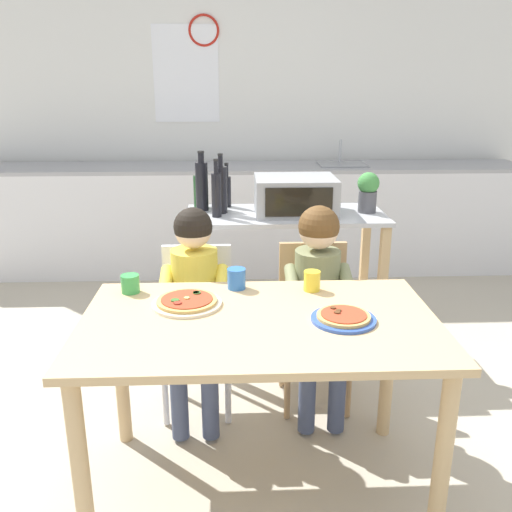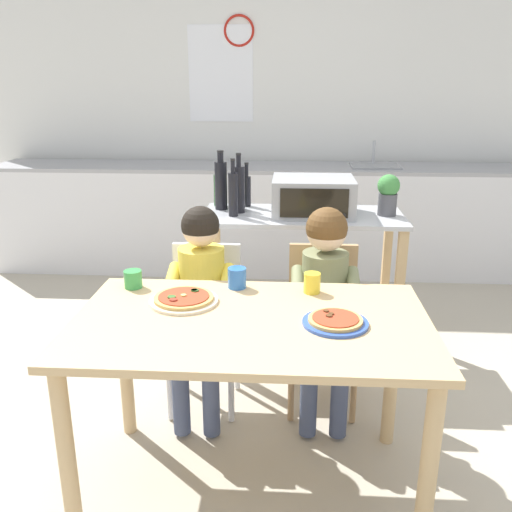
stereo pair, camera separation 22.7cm
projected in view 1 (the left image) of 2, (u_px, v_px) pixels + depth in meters
The scene contains 22 objects.
ground_plane at pixel (250, 346), 3.45m from camera, with size 12.49×12.49×0.00m, color #B7AD99.
back_wall_tiled at pixel (242, 109), 4.88m from camera, with size 5.32×0.14×2.70m.
kitchen_counter at pixel (244, 218), 4.76m from camera, with size 4.79×0.60×1.11m.
kitchen_island_cart at pixel (284, 259), 3.30m from camera, with size 1.17×0.52×0.86m.
toaster_oven at pixel (295, 195), 3.18m from camera, with size 0.46×0.39×0.21m.
bottle_slim_sauce at pixel (221, 189), 3.17m from camera, with size 0.07×0.07×0.35m.
bottle_dark_olive_oil at pixel (202, 185), 3.24m from camera, with size 0.07×0.07×0.35m.
bottle_clear_vinegar at pixel (227, 190), 3.35m from camera, with size 0.05×0.05×0.27m.
bottle_brown_beer at pixel (199, 189), 3.34m from camera, with size 0.07×0.07×0.28m.
bottle_squat_spirits at pixel (217, 192), 3.28m from camera, with size 0.06×0.06×0.25m.
bottle_tall_green_wine at pixel (216, 194), 3.09m from camera, with size 0.06×0.06×0.33m.
potted_herb_plant at pixel (368, 191), 3.19m from camera, with size 0.13×0.13×0.24m.
dining_table at pixel (259, 345), 2.07m from camera, with size 1.33×0.80×0.76m.
dining_chair_left at pixel (197, 316), 2.73m from camera, with size 0.36×0.36×0.81m.
dining_chair_right at pixel (314, 312), 2.77m from camera, with size 0.36×0.36×0.81m.
child_in_yellow_shirt at pixel (194, 292), 2.56m from camera, with size 0.32×0.42×1.03m.
child_in_olive_shirt at pixel (319, 286), 2.60m from camera, with size 0.32×0.42×1.02m.
pizza_plate_cream at pixel (187, 302), 2.16m from camera, with size 0.27×0.27×0.03m.
pizza_plate_blue_rimmed at pixel (343, 318), 2.02m from camera, with size 0.24×0.24×0.03m.
drinking_cup_blue at pixel (236, 279), 2.32m from camera, with size 0.08×0.08×0.09m, color blue.
drinking_cup_green at pixel (130, 284), 2.28m from camera, with size 0.08×0.08×0.08m, color green.
drinking_cup_yellow at pixel (312, 281), 2.30m from camera, with size 0.07×0.07×0.08m, color yellow.
Camera 1 is at (-0.09, -1.86, 1.60)m, focal length 38.41 mm.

